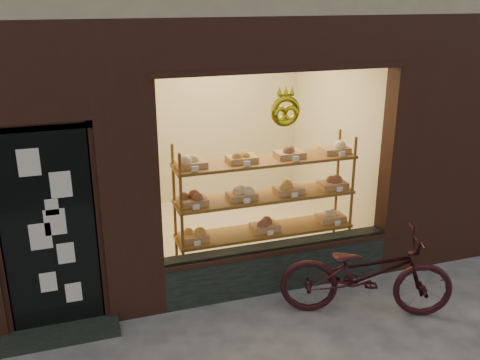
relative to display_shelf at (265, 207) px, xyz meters
name	(u,v)px	position (x,y,z in m)	size (l,w,h in m)	color
display_shelf	(265,207)	(0.00, 0.00, 0.00)	(2.20, 0.45, 1.70)	brown
bicycle	(366,273)	(0.70, -1.22, -0.39)	(0.64, 1.83, 0.96)	black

